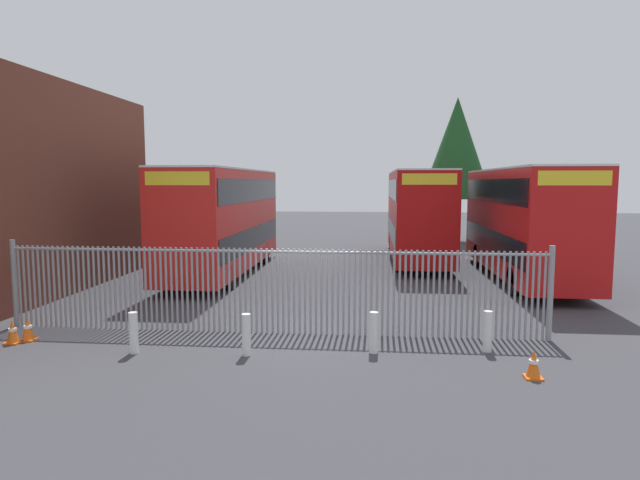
# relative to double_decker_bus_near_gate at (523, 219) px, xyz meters

# --- Properties ---
(ground_plane) EXTENTS (100.00, 100.00, 0.00)m
(ground_plane) POSITION_rel_double_decker_bus_near_gate_xyz_m (-7.67, -0.75, -2.42)
(ground_plane) COLOR #3D3D42
(palisade_fence) EXTENTS (14.04, 0.14, 2.35)m
(palisade_fence) POSITION_rel_double_decker_bus_near_gate_xyz_m (-8.58, -8.75, -1.24)
(palisade_fence) COLOR gray
(palisade_fence) RESTS_ON ground
(double_decker_bus_near_gate) EXTENTS (2.54, 10.81, 4.42)m
(double_decker_bus_near_gate) POSITION_rel_double_decker_bus_near_gate_xyz_m (0.00, 0.00, 0.00)
(double_decker_bus_near_gate) COLOR red
(double_decker_bus_near_gate) RESTS_ON ground
(double_decker_bus_behind_fence_left) EXTENTS (2.54, 10.81, 4.42)m
(double_decker_bus_behind_fence_left) POSITION_rel_double_decker_bus_near_gate_xyz_m (-12.20, 0.04, 0.00)
(double_decker_bus_behind_fence_left) COLOR red
(double_decker_bus_behind_fence_left) RESTS_ON ground
(double_decker_bus_behind_fence_right) EXTENTS (2.54, 10.81, 4.42)m
(double_decker_bus_behind_fence_right) POSITION_rel_double_decker_bus_near_gate_xyz_m (-3.77, 4.73, 0.00)
(double_decker_bus_behind_fence_right) COLOR #B70C0C
(double_decker_bus_behind_fence_right) RESTS_ON ground
(bollard_near_left) EXTENTS (0.20, 0.20, 0.95)m
(bollard_near_left) POSITION_rel_double_decker_bus_near_gate_xyz_m (-11.35, -10.70, -1.95)
(bollard_near_left) COLOR silver
(bollard_near_left) RESTS_ON ground
(bollard_center_front) EXTENTS (0.20, 0.20, 0.95)m
(bollard_center_front) POSITION_rel_double_decker_bus_near_gate_xyz_m (-8.77, -10.61, -1.95)
(bollard_center_front) COLOR silver
(bollard_center_front) RESTS_ON ground
(bollard_near_right) EXTENTS (0.20, 0.20, 0.95)m
(bollard_near_right) POSITION_rel_double_decker_bus_near_gate_xyz_m (-5.92, -10.15, -1.95)
(bollard_near_right) COLOR silver
(bollard_near_right) RESTS_ON ground
(bollard_far_right) EXTENTS (0.20, 0.20, 0.95)m
(bollard_far_right) POSITION_rel_double_decker_bus_near_gate_xyz_m (-3.33, -9.81, -1.95)
(bollard_far_right) COLOR silver
(bollard_far_right) RESTS_ON ground
(traffic_cone_by_gate) EXTENTS (0.34, 0.34, 0.59)m
(traffic_cone_by_gate) POSITION_rel_double_decker_bus_near_gate_xyz_m (-14.59, -10.25, -2.13)
(traffic_cone_by_gate) COLOR orange
(traffic_cone_by_gate) RESTS_ON ground
(traffic_cone_mid_forecourt) EXTENTS (0.34, 0.34, 0.59)m
(traffic_cone_mid_forecourt) POSITION_rel_double_decker_bus_near_gate_xyz_m (-2.77, -11.47, -2.13)
(traffic_cone_mid_forecourt) COLOR orange
(traffic_cone_mid_forecourt) RESTS_ON ground
(traffic_cone_near_kerb) EXTENTS (0.34, 0.34, 0.59)m
(traffic_cone_near_kerb) POSITION_rel_double_decker_bus_near_gate_xyz_m (-14.37, -9.99, -2.13)
(traffic_cone_near_kerb) COLOR orange
(traffic_cone_near_kerb) RESTS_ON ground
(tree_tall_back) EXTENTS (4.48, 4.48, 9.25)m
(tree_tall_back) POSITION_rel_double_decker_bus_near_gate_xyz_m (-0.63, 13.44, 3.61)
(tree_tall_back) COLOR #4C3823
(tree_tall_back) RESTS_ON ground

